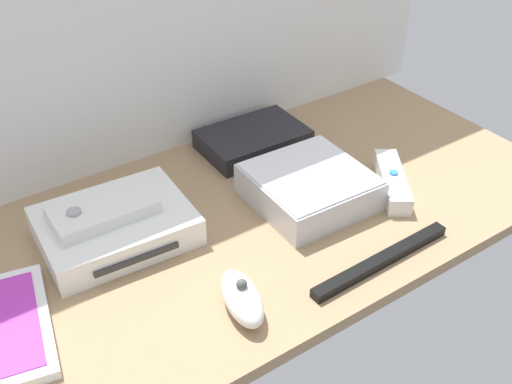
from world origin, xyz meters
The scene contains 8 objects.
ground_plane centered at (0.00, 0.00, -1.00)cm, with size 100.00×48.00×2.00cm, color #9E7F5B.
game_console centered at (-19.91, 6.49, 2.20)cm, with size 21.92×17.45×4.40cm.
mini_computer centered at (8.68, -1.91, 2.64)cm, with size 17.58×17.58×5.30cm.
network_router centered at (10.38, 16.12, 1.70)cm, with size 18.32×12.75×3.40cm.
remote_wand centered at (21.59, -7.03, 1.51)cm, with size 11.31×14.26×3.40cm.
remote_nunchuk centered at (-12.68, -15.44, 2.04)cm, with size 6.55×10.74×5.10cm.
remote_classic_pad centered at (-21.13, 7.06, 5.41)cm, with size 14.54×8.26×2.40cm.
sensor_bar centered at (7.76, -19.17, 0.70)cm, with size 24.00×1.80×1.40cm, color black.
Camera 1 is at (-41.78, -61.13, 57.33)cm, focal length 42.99 mm.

